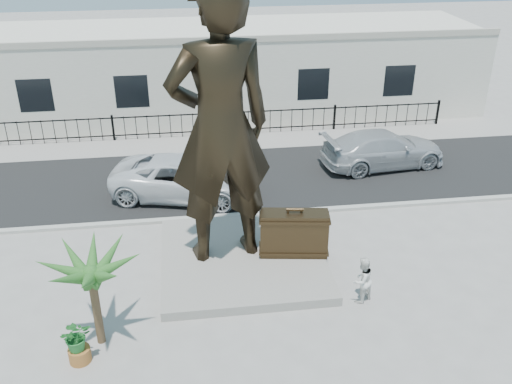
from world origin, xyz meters
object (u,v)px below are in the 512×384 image
Objects in this scene: suitcase at (294,233)px; tourist at (362,280)px; car_white at (185,178)px; statue at (220,128)px.

suitcase reaches higher than tourist.
suitcase reaches higher than car_white.
suitcase is at bearing -132.47° from car_white.
car_white is (-4.89, 7.36, 0.08)m from tourist.
suitcase is 6.08m from car_white.
suitcase is 0.37× the size of car_white.
suitcase is 1.47× the size of tourist.
car_white is (-3.32, 5.08, -0.25)m from suitcase.
statue is 6.11m from car_white.
tourist is 0.25× the size of car_white.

